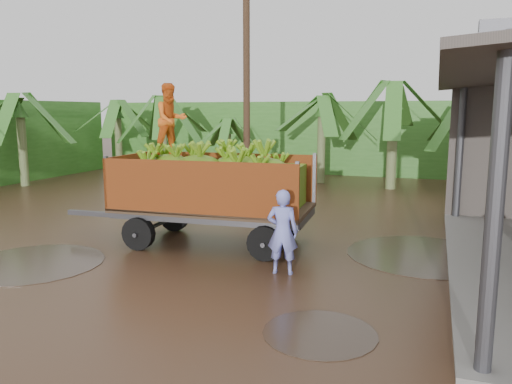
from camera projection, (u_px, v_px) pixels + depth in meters
ground at (210, 253)px, 11.18m from camera, size 100.00×100.00×0.00m
hedge_north at (303, 136)px, 26.42m from camera, size 22.00×3.00×3.60m
banana_trailer at (213, 187)px, 11.70m from camera, size 6.33×2.47×3.79m
man_blue at (282, 232)px, 9.63m from camera, size 0.65×0.47×1.66m
utility_pole at (247, 89)px, 17.61m from camera, size 1.20×0.24×7.72m
banana_plants at (168, 144)px, 19.07m from camera, size 24.80×19.90×4.36m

